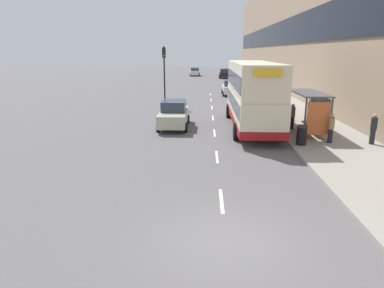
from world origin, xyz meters
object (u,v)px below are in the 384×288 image
Objects in this scene: car_1 at (174,114)px; litter_bin at (302,135)px; pedestrian_at_shelter at (281,106)px; traffic_light_far_kerb at (164,67)px; car_0 at (231,88)px; pedestrian_2 at (292,116)px; pedestrian_1 at (331,128)px; pedestrian_3 at (373,129)px; car_3 at (224,74)px; bus_shelter at (313,105)px; car_2 at (195,72)px; double_decker_bus_near at (252,94)px.

litter_bin is (7.26, -4.79, -0.21)m from car_1.
pedestrian_at_shelter is 0.33× the size of traffic_light_far_kerb.
pedestrian_2 is (2.58, -18.80, 0.11)m from car_0.
pedestrian_1 reaches higher than car_0.
car_0 is 0.83× the size of traffic_light_far_kerb.
car_0 reaches higher than litter_bin.
pedestrian_2 is at bearing 133.95° from pedestrian_3.
car_1 is (-5.10, -17.86, 0.01)m from car_0.
car_3 is (5.70, 44.32, 0.01)m from car_1.
car_0 is 2.76× the size of pedestrian_1.
car_2 is at bearing 99.26° from bus_shelter.
car_1 is 1.15× the size of car_2.
double_decker_bus_near is at bearing -89.71° from car_0.
car_3 reaches higher than car_0.
double_decker_bus_near is 2.75× the size of car_2.
pedestrian_3 is at bearing 157.95° from car_1.
pedestrian_at_shelter is at bearing -79.75° from car_0.
bus_shelter is 15.49m from traffic_light_far_kerb.
double_decker_bus_near is 44.36m from car_3.
bus_shelter is 2.58× the size of pedestrian_2.
car_1 is 8.33m from pedestrian_at_shelter.
pedestrian_1 is 3.59m from pedestrian_2.
double_decker_bus_near is 11.62m from traffic_light_far_kerb.
car_2 is 3.76× the size of litter_bin.
pedestrian_2 is 3.87m from litter_bin.
double_decker_bus_near reaches higher than pedestrian_3.
pedestrian_1 is 0.30× the size of traffic_light_far_kerb.
double_decker_bus_near reaches higher than car_0.
car_0 is 18.57m from car_1.
car_1 is at bearing 179.83° from double_decker_bus_near.
double_decker_bus_near is at bearing 113.51° from litter_bin.
double_decker_bus_near is 51.07m from car_2.
car_3 is 2.18× the size of pedestrian_at_shelter.
traffic_light_far_kerb reaches higher than bus_shelter.
bus_shelter is 0.94× the size of car_0.
car_1 is 7.74m from pedestrian_2.
traffic_light_far_kerb reaches higher than pedestrian_1.
pedestrian_1 is at bearing 99.39° from car_2.
car_3 is 45.31m from pedestrian_2.
pedestrian_3 is at bearing -83.69° from car_3.
traffic_light_far_kerb is (-6.78, -8.60, 2.75)m from car_0.
litter_bin is at bearing -66.49° from double_decker_bus_near.
pedestrian_at_shelter is 1.09× the size of pedestrian_2.
traffic_light_far_kerb is at bearing -128.26° from car_0.
pedestrian_3 is (6.01, -22.35, 0.12)m from car_0.
pedestrian_2 is at bearing -82.18° from car_0.
car_3 is at bearing 96.31° from pedestrian_3.
pedestrian_at_shelter is at bearing 48.47° from double_decker_bus_near.
pedestrian_2 is 14.10m from traffic_light_far_kerb.
bus_shelter is 46.71m from car_3.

